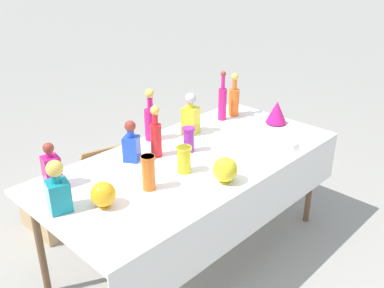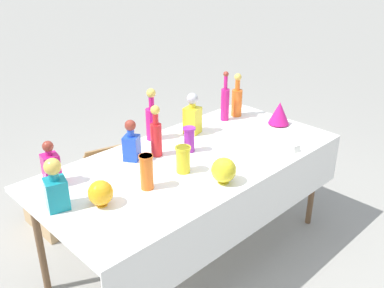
# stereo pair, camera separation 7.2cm
# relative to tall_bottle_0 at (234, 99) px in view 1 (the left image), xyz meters

# --- Properties ---
(ground_plane) EXTENTS (40.00, 40.00, 0.00)m
(ground_plane) POSITION_rel_tall_bottle_0_xyz_m (-0.78, -0.29, -0.90)
(ground_plane) COLOR gray
(display_table) EXTENTS (2.03, 0.97, 0.76)m
(display_table) POSITION_rel_tall_bottle_0_xyz_m (-0.78, -0.33, -0.20)
(display_table) COLOR white
(display_table) RESTS_ON ground
(tall_bottle_0) EXTENTS (0.08, 0.08, 0.35)m
(tall_bottle_0) POSITION_rel_tall_bottle_0_xyz_m (0.00, 0.00, 0.00)
(tall_bottle_0) COLOR orange
(tall_bottle_0) RESTS_ON display_table
(tall_bottle_1) EXTENTS (0.06, 0.06, 0.39)m
(tall_bottle_1) POSITION_rel_tall_bottle_0_xyz_m (-0.14, 0.01, 0.01)
(tall_bottle_1) COLOR #C61972
(tall_bottle_1) RESTS_ON display_table
(tall_bottle_2) EXTENTS (0.09, 0.09, 0.37)m
(tall_bottle_2) POSITION_rel_tall_bottle_0_xyz_m (-0.77, 0.12, 0.01)
(tall_bottle_2) COLOR #C61972
(tall_bottle_2) RESTS_ON display_table
(tall_bottle_3) EXTENTS (0.07, 0.07, 0.34)m
(tall_bottle_3) POSITION_rel_tall_bottle_0_xyz_m (-0.92, -0.10, 0.01)
(tall_bottle_3) COLOR red
(tall_bottle_3) RESTS_ON display_table
(square_decanter_0) EXTENTS (0.13, 0.13, 0.29)m
(square_decanter_0) POSITION_rel_tall_bottle_0_xyz_m (-1.68, -0.21, -0.01)
(square_decanter_0) COLOR teal
(square_decanter_0) RESTS_ON display_table
(square_decanter_1) EXTENTS (0.10, 0.10, 0.27)m
(square_decanter_1) POSITION_rel_tall_bottle_0_xyz_m (-1.58, 0.03, -0.02)
(square_decanter_1) COLOR #C61972
(square_decanter_1) RESTS_ON display_table
(square_decanter_2) EXTENTS (0.13, 0.13, 0.30)m
(square_decanter_2) POSITION_rel_tall_bottle_0_xyz_m (-0.49, -0.00, -0.01)
(square_decanter_2) COLOR yellow
(square_decanter_2) RESTS_ON display_table
(square_decanter_3) EXTENTS (0.13, 0.13, 0.27)m
(square_decanter_3) POSITION_rel_tall_bottle_0_xyz_m (-1.07, -0.04, -0.02)
(square_decanter_3) COLOR blue
(square_decanter_3) RESTS_ON display_table
(slender_vase_0) EXTENTS (0.08, 0.08, 0.21)m
(slender_vase_0) POSITION_rel_tall_bottle_0_xyz_m (-1.22, -0.38, -0.03)
(slender_vase_0) COLOR orange
(slender_vase_0) RESTS_ON display_table
(slender_vase_1) EXTENTS (0.08, 0.08, 0.17)m
(slender_vase_1) POSITION_rel_tall_bottle_0_xyz_m (-0.72, -0.21, -0.05)
(slender_vase_1) COLOR purple
(slender_vase_1) RESTS_ON display_table
(slender_vase_2) EXTENTS (0.09, 0.09, 0.17)m
(slender_vase_2) POSITION_rel_tall_bottle_0_xyz_m (-0.95, -0.38, -0.05)
(slender_vase_2) COLOR yellow
(slender_vase_2) RESTS_ON display_table
(fluted_vase_0) EXTENTS (0.16, 0.16, 0.18)m
(fluted_vase_0) POSITION_rel_tall_bottle_0_xyz_m (0.09, -0.35, -0.05)
(fluted_vase_0) COLOR #C61972
(fluted_vase_0) RESTS_ON display_table
(round_bowl_0) EXTENTS (0.15, 0.15, 0.15)m
(round_bowl_0) POSITION_rel_tall_bottle_0_xyz_m (-0.87, -0.64, -0.06)
(round_bowl_0) COLOR yellow
(round_bowl_0) RESTS_ON display_table
(round_bowl_1) EXTENTS (0.13, 0.13, 0.14)m
(round_bowl_1) POSITION_rel_tall_bottle_0_xyz_m (-1.50, -0.35, -0.06)
(round_bowl_1) COLOR orange
(round_bowl_1) RESTS_ON display_table
(price_tag_left) EXTENTS (0.06, 0.03, 0.05)m
(price_tag_left) POSITION_rel_tall_bottle_0_xyz_m (-0.23, -0.72, -0.12)
(price_tag_left) COLOR white
(price_tag_left) RESTS_ON display_table
(cardboard_box_behind_left) EXTENTS (0.53, 0.43, 0.38)m
(cardboard_box_behind_left) POSITION_rel_tall_bottle_0_xyz_m (-1.20, 0.71, -0.75)
(cardboard_box_behind_left) COLOR tan
(cardboard_box_behind_left) RESTS_ON ground
(cardboard_box_behind_right) EXTENTS (0.55, 0.51, 0.48)m
(cardboard_box_behind_right) POSITION_rel_tall_bottle_0_xyz_m (-0.74, 0.63, -0.70)
(cardboard_box_behind_right) COLOR tan
(cardboard_box_behind_right) RESTS_ON ground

